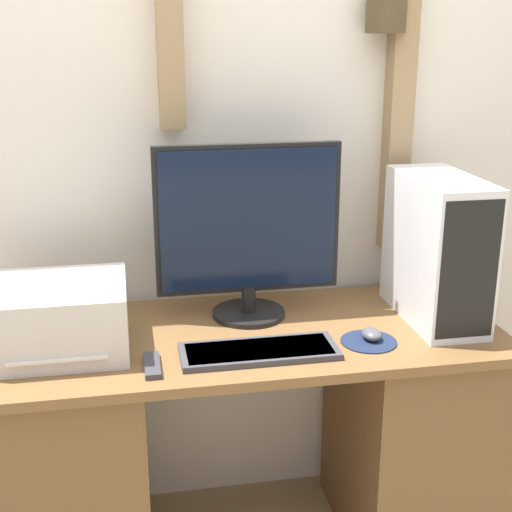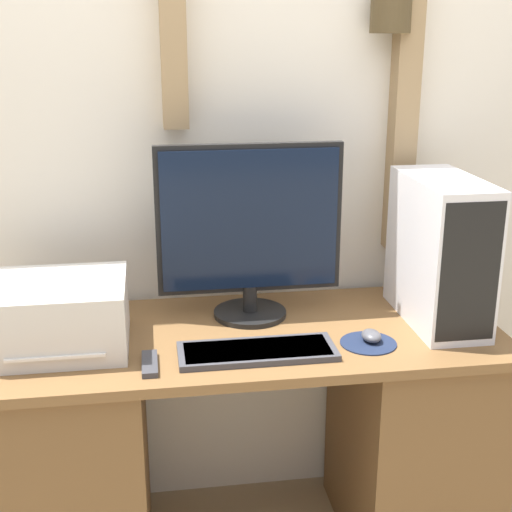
% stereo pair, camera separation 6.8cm
% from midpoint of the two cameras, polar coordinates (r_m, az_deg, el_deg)
% --- Properties ---
extents(wall_back, '(6.40, 0.18, 2.70)m').
position_cam_midpoint_polar(wall_back, '(2.40, -0.95, 9.83)').
color(wall_back, silver).
rests_on(wall_back, ground_plane).
extents(desk, '(1.55, 0.64, 0.80)m').
position_cam_midpoint_polar(desk, '(2.37, 0.33, -14.64)').
color(desk, brown).
rests_on(desk, ground_plane).
extents(monitor, '(0.58, 0.23, 0.56)m').
position_cam_midpoint_polar(monitor, '(2.22, 0.37, 2.29)').
color(monitor, black).
rests_on(monitor, desk).
extents(keyboard, '(0.45, 0.17, 0.02)m').
position_cam_midpoint_polar(keyboard, '(2.04, 1.01, -7.62)').
color(keyboard, '#3D3D42').
rests_on(keyboard, desk).
extents(mousepad, '(0.17, 0.17, 0.00)m').
position_cam_midpoint_polar(mousepad, '(2.14, 9.89, -6.89)').
color(mousepad, '#19233D').
rests_on(mousepad, desk).
extents(mouse, '(0.06, 0.08, 0.03)m').
position_cam_midpoint_polar(mouse, '(2.15, 10.12, -6.31)').
color(mouse, '#4C4C51').
rests_on(mouse, mousepad).
extents(computer_tower, '(0.20, 0.43, 0.46)m').
position_cam_midpoint_polar(computer_tower, '(2.28, 15.36, 0.39)').
color(computer_tower, white).
rests_on(computer_tower, desk).
extents(printer, '(0.38, 0.35, 0.20)m').
position_cam_midpoint_polar(printer, '(2.12, -14.49, -4.60)').
color(printer, beige).
rests_on(printer, desk).
extents(remote_control, '(0.04, 0.15, 0.02)m').
position_cam_midpoint_polar(remote_control, '(1.99, -7.52, -8.56)').
color(remote_control, '#38383D').
rests_on(remote_control, desk).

